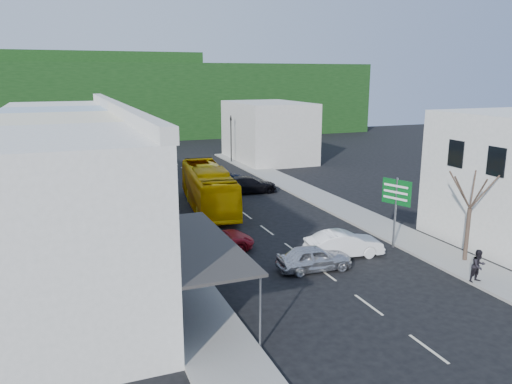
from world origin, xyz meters
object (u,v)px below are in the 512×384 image
Objects in this scene: pedestrian_left at (159,232)px; traffic_signal at (231,139)px; car_white at (344,245)px; bus at (208,189)px; pedestrian_right at (478,266)px; car_red at (212,240)px; direction_sign at (395,213)px; car_silver at (314,258)px; street_tree at (470,208)px.

traffic_signal reaches higher than pedestrian_left.
traffic_signal is (4.00, 31.96, 2.09)m from car_white.
traffic_signal is at bearing 73.29° from bus.
bus reaches higher than pedestrian_right.
bus is at bearing -10.93° from car_red.
direction_sign reaches higher than car_white.
car_white is at bearing 163.03° from direction_sign.
car_red is 2.71× the size of pedestrian_left.
car_white is at bearing 82.85° from traffic_signal.
traffic_signal reaches higher than pedestrian_right.
pedestrian_right is 37.88m from traffic_signal.
direction_sign is at bearing -72.73° from car_silver.
street_tree is at bearing -111.56° from car_white.
car_silver is 6.40m from car_red.
car_red is 0.82× the size of traffic_signal.
car_white is 7.08m from street_tree.
direction_sign reaches higher than car_silver.
car_red is 2.71× the size of pedestrian_right.
pedestrian_left is (-7.03, 6.54, 0.30)m from car_silver.
direction_sign is at bearing 122.12° from street_tree.
pedestrian_left is at bearing 62.96° from traffic_signal.
pedestrian_right is (10.89, -9.44, 0.30)m from car_red.
car_white is 10.97m from pedestrian_left.
traffic_signal is at bearing -44.41° from pedestrian_left.
direction_sign is 4.25m from street_tree.
direction_sign is (7.85, -12.87, 0.60)m from bus.
bus is 15.09m from direction_sign.
traffic_signal is (13.59, 26.65, 1.79)m from pedestrian_left.
pedestrian_left is (-9.59, 5.31, 0.30)m from car_white.
car_red is at bearing 136.54° from pedestrian_right.
car_red is at bearing 45.36° from car_silver.
car_silver is at bearing 78.80° from traffic_signal.
bus reaches higher than pedestrian_left.
traffic_signal reaches higher than car_white.
bus is 9.89m from car_red.
traffic_signal reaches higher than car_red.
pedestrian_left is 17.75m from street_tree.
traffic_signal is (8.26, 18.87, 1.24)m from bus.
car_red is (-4.23, 4.80, 0.00)m from car_silver.
pedestrian_right is 3.75m from street_tree.
pedestrian_right is (8.35, -18.97, -0.55)m from bus.
bus is 2.52× the size of car_red.
car_white is 0.71× the size of street_tree.
car_white is (4.26, -13.09, -0.85)m from bus.
car_red is 3.31m from pedestrian_left.
pedestrian_right is 0.30× the size of traffic_signal.
pedestrian_right is (4.10, -5.88, 0.30)m from car_white.
car_silver is (1.69, -14.33, -0.85)m from bus.
direction_sign is 31.75m from traffic_signal.
street_tree is (12.59, -6.85, 2.40)m from car_red.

